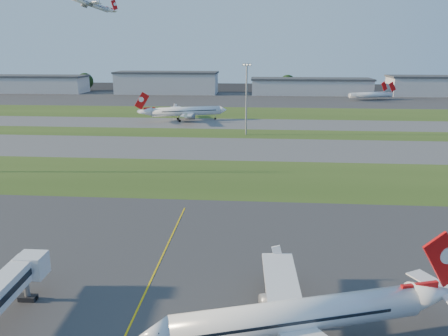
# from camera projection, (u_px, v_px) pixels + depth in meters

# --- Properties ---
(ground) EXTENTS (700.00, 700.00, 0.00)m
(ground) POSITION_uv_depth(u_px,v_px,m) (112.00, 285.00, 59.44)
(ground) COLOR black
(ground) RESTS_ON ground
(apron_near) EXTENTS (300.00, 70.00, 0.01)m
(apron_near) POSITION_uv_depth(u_px,v_px,m) (112.00, 285.00, 59.44)
(apron_near) COLOR #333335
(apron_near) RESTS_ON ground
(grass_strip_a) EXTENTS (300.00, 34.00, 0.01)m
(grass_strip_a) POSITION_uv_depth(u_px,v_px,m) (179.00, 177.00, 109.41)
(grass_strip_a) COLOR #2E4818
(grass_strip_a) RESTS_ON ground
(taxiway_a) EXTENTS (300.00, 32.00, 0.01)m
(taxiway_a) POSITION_uv_depth(u_px,v_px,m) (197.00, 148.00, 141.12)
(taxiway_a) COLOR #515154
(taxiway_a) RESTS_ON ground
(grass_strip_b) EXTENTS (300.00, 18.00, 0.01)m
(grass_strip_b) POSITION_uv_depth(u_px,v_px,m) (206.00, 133.00, 165.14)
(grass_strip_b) COLOR #2E4818
(grass_strip_b) RESTS_ON ground
(taxiway_b) EXTENTS (300.00, 26.00, 0.01)m
(taxiway_b) POSITION_uv_depth(u_px,v_px,m) (212.00, 123.00, 186.28)
(taxiway_b) COLOR #515154
(taxiway_b) RESTS_ON ground
(grass_strip_c) EXTENTS (300.00, 40.00, 0.01)m
(grass_strip_c) POSITION_uv_depth(u_px,v_px,m) (219.00, 112.00, 218.00)
(grass_strip_c) COLOR #2E4818
(grass_strip_c) RESTS_ON ground
(apron_far) EXTENTS (400.00, 80.00, 0.01)m
(apron_far) POSITION_uv_depth(u_px,v_px,m) (228.00, 99.00, 275.65)
(apron_far) COLOR #333335
(apron_far) RESTS_ON ground
(yellow_line) EXTENTS (0.25, 60.00, 0.02)m
(yellow_line) POSITION_uv_depth(u_px,v_px,m) (148.00, 287.00, 59.06)
(yellow_line) COLOR gold
(yellow_line) RESTS_ON ground
(airliner_parked) EXTENTS (32.83, 27.64, 10.55)m
(airliner_parked) POSITION_uv_depth(u_px,v_px,m) (300.00, 316.00, 46.35)
(airliner_parked) COLOR white
(airliner_parked) RESTS_ON ground
(airliner_taxiing) EXTENTS (36.11, 30.48, 11.69)m
(airliner_taxiing) POSITION_uv_depth(u_px,v_px,m) (186.00, 112.00, 192.07)
(airliner_taxiing) COLOR white
(airliner_taxiing) RESTS_ON ground
(airliner_departing) EXTENTS (24.41, 21.40, 9.43)m
(airliner_departing) POSITION_uv_depth(u_px,v_px,m) (88.00, 3.00, 251.56)
(airliner_departing) COLOR white
(mini_jet_near) EXTENTS (26.31, 14.57, 9.48)m
(mini_jet_near) POSITION_uv_depth(u_px,v_px,m) (367.00, 95.00, 269.47)
(mini_jet_near) COLOR white
(mini_jet_near) RESTS_ON ground
(mini_jet_far) EXTENTS (28.14, 9.50, 9.48)m
(mini_jet_far) POSITION_uv_depth(u_px,v_px,m) (372.00, 95.00, 268.00)
(mini_jet_far) COLOR white
(mini_jet_far) RESTS_ON ground
(light_mast_centre) EXTENTS (3.20, 0.70, 25.80)m
(light_mast_centre) POSITION_uv_depth(u_px,v_px,m) (246.00, 95.00, 158.15)
(light_mast_centre) COLOR gray
(light_mast_centre) RESTS_ON ground
(hangar_far_west) EXTENTS (91.80, 23.00, 12.20)m
(hangar_far_west) POSITION_uv_depth(u_px,v_px,m) (23.00, 84.00, 314.16)
(hangar_far_west) COLOR #A9ABB1
(hangar_far_west) RESTS_ON ground
(hangar_west) EXTENTS (71.40, 23.00, 15.20)m
(hangar_west) POSITION_uv_depth(u_px,v_px,m) (167.00, 83.00, 305.84)
(hangar_west) COLOR #A9ABB1
(hangar_west) RESTS_ON ground
(hangar_east) EXTENTS (81.60, 23.00, 11.20)m
(hangar_east) POSITION_uv_depth(u_px,v_px,m) (311.00, 86.00, 298.84)
(hangar_east) COLOR #A9ABB1
(hangar_east) RESTS_ON ground
(tree_west) EXTENTS (12.10, 12.10, 13.20)m
(tree_west) POSITION_uv_depth(u_px,v_px,m) (85.00, 81.00, 325.29)
(tree_west) COLOR black
(tree_west) RESTS_ON ground
(tree_mid_west) EXTENTS (9.90, 9.90, 10.80)m
(tree_mid_west) POSITION_uv_depth(u_px,v_px,m) (204.00, 84.00, 315.01)
(tree_mid_west) COLOR black
(tree_mid_west) RESTS_ON ground
(tree_mid_east) EXTENTS (11.55, 11.55, 12.60)m
(tree_mid_east) POSITION_uv_depth(u_px,v_px,m) (288.00, 83.00, 313.11)
(tree_mid_east) COLOR black
(tree_mid_east) RESTS_ON ground
(tree_east) EXTENTS (10.45, 10.45, 11.40)m
(tree_east) POSITION_uv_depth(u_px,v_px,m) (395.00, 85.00, 305.70)
(tree_east) COLOR black
(tree_east) RESTS_ON ground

